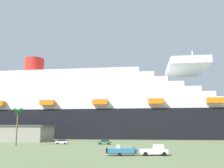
% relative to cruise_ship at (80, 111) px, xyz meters
% --- Properties ---
extents(ground_plane, '(600.00, 600.00, 0.00)m').
position_rel_cruise_ship_xyz_m(ground_plane, '(28.41, -43.49, -16.20)').
color(ground_plane, '#66754C').
extents(cruise_ship, '(250.82, 37.36, 57.60)m').
position_rel_cruise_ship_xyz_m(cruise_ship, '(0.00, 0.00, 0.00)').
color(cruise_ship, black).
rests_on(cruise_ship, ground_plane).
extents(terminal_building, '(47.01, 20.87, 7.04)m').
position_rel_cruise_ship_xyz_m(terminal_building, '(-26.45, -41.41, -12.66)').
color(terminal_building, gray).
rests_on(terminal_building, ground_plane).
extents(pickup_truck, '(5.80, 2.83, 2.20)m').
position_rel_cruise_ship_xyz_m(pickup_truck, '(40.25, -95.85, -15.16)').
color(pickup_truck, white).
rests_on(pickup_truck, ground_plane).
extents(small_boat_on_trailer, '(7.50, 2.59, 2.15)m').
position_rel_cruise_ship_xyz_m(small_boat_on_trailer, '(33.99, -96.63, -15.24)').
color(small_boat_on_trailer, '#595960').
rests_on(small_boat_on_trailer, ground_plane).
extents(palm_tree, '(3.54, 3.70, 12.46)m').
position_rel_cruise_ship_xyz_m(palm_tree, '(-3.97, -68.92, -5.89)').
color(palm_tree, brown).
rests_on(palm_tree, ground_plane).
extents(parked_car_green_wagon, '(4.86, 2.35, 1.58)m').
position_rel_cruise_ship_xyz_m(parked_car_green_wagon, '(24.19, -59.06, -15.37)').
color(parked_car_green_wagon, '#2D723F').
rests_on(parked_car_green_wagon, ground_plane).
extents(parked_car_white_van, '(4.41, 2.01, 1.58)m').
position_rel_cruise_ship_xyz_m(parked_car_white_van, '(8.47, -59.16, -15.37)').
color(parked_car_white_van, white).
rests_on(parked_car_white_van, ground_plane).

